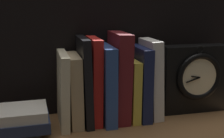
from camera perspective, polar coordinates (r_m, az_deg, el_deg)
The scene contains 13 objects.
ground_plane at distance 86.50cm, azimuth 0.63°, elevation -11.46°, with size 88.16×29.15×2.50cm, color brown.
back_panel at distance 93.79cm, azimuth -1.51°, elevation 3.10°, with size 88.16×1.20×37.00cm, color black.
book_cream_twain at distance 85.16cm, azimuth -9.31°, elevation -3.78°, with size 2.30×16.38×20.47cm, color beige.
book_tan_shortstories at distance 85.55cm, azimuth -7.22°, elevation -3.88°, with size 3.33×14.30×19.75cm, color tan.
book_black_skeptic at distance 85.28cm, azimuth -5.23°, elevation -2.21°, with size 2.16×15.16×24.56cm, color black.
book_red_requiem at distance 85.75cm, azimuth -3.42°, elevation -2.17°, with size 2.71×13.01×24.34cm, color red.
book_blue_modern at distance 86.68cm, azimuth -1.26°, elevation -2.74°, with size 3.32×16.23×22.13cm, color #2D4C8E.
book_maroon_dawkins at distance 87.18cm, azimuth 1.31°, elevation -1.47°, with size 4.11×14.17×25.59cm, color maroon.
book_yellow_seinlanguage at distance 89.19cm, azimuth 3.51°, elevation -3.74°, with size 2.42×14.12×17.85cm, color gold.
book_navy_bierce at distance 89.64cm, azimuth 5.37°, elevation -2.54°, with size 3.02×14.60×21.33cm, color #192147.
book_white_catcher at distance 90.55cm, azimuth 7.42°, elevation -1.77°, with size 3.19×12.50×23.34cm, color silver.
framed_clock at distance 97.29cm, azimuth 15.36°, elevation -1.70°, with size 20.99×7.45×21.41cm.
book_stack_side at distance 81.65cm, azimuth -18.21°, elevation -9.74°, with size 18.22×13.54×7.75cm.
Camera 1 is at (-20.03, -76.29, 34.26)cm, focal length 48.01 mm.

